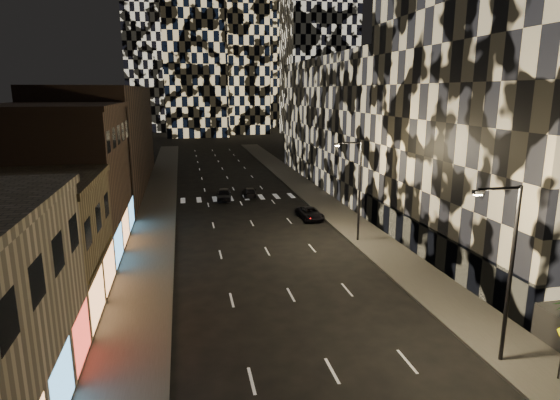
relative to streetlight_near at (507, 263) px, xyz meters
name	(u,v)px	position (x,y,z in m)	size (l,w,h in m)	color
sidewalk_left	(158,201)	(-18.35, 40.00, -5.28)	(4.00, 120.00, 0.15)	#47443F
sidewalk_right	(313,194)	(1.65, 40.00, -5.28)	(4.00, 120.00, 0.15)	#47443F
curb_left	(176,200)	(-16.25, 40.00, -5.28)	(0.20, 120.00, 0.15)	#4C4C47
curb_right	(298,195)	(-0.45, 40.00, -5.28)	(0.20, 120.00, 0.15)	#4C4C47
retail_tan	(14,251)	(-25.35, 11.00, -1.35)	(10.00, 10.00, 8.00)	olive
retail_brown	(61,181)	(-25.35, 23.50, 0.65)	(10.00, 15.00, 12.00)	#493429
retail_filler_left	(107,139)	(-25.35, 50.00, 1.65)	(10.00, 40.00, 14.00)	#493429
midrise_right	(522,122)	(11.65, 14.50, 5.65)	(16.00, 25.00, 22.00)	#232326
midrise_base	(426,242)	(3.95, 14.50, -3.85)	(0.60, 25.00, 3.00)	#383838
midrise_filler_right	(367,122)	(11.65, 47.00, 3.65)	(16.00, 40.00, 18.00)	#232326
streetlight_near	(507,263)	(0.00, 0.00, 0.00)	(2.55, 0.25, 9.00)	black
streetlight_far	(357,184)	(0.00, 20.00, 0.00)	(2.55, 0.25, 9.00)	black
car_dark_midlane	(224,195)	(-10.25, 39.06, -4.61)	(1.76, 4.37, 1.49)	black
car_dark_oncoming	(250,192)	(-6.81, 40.36, -4.75)	(1.70, 4.17, 1.21)	black
car_dark_rightlane	(310,213)	(-1.98, 28.33, -4.72)	(2.08, 4.52, 1.26)	black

